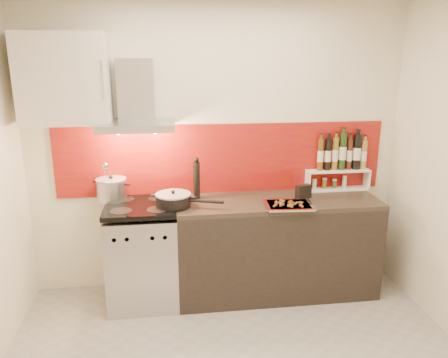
{
  "coord_description": "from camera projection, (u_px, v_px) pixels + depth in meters",
  "views": [
    {
      "loc": [
        -0.45,
        -2.48,
        2.13
      ],
      "look_at": [
        0.0,
        0.95,
        1.15
      ],
      "focal_mm": 35.0,
      "sensor_mm": 36.0,
      "label": 1
    }
  ],
  "objects": [
    {
      "name": "upper_cabinet",
      "position": [
        65.0,
        79.0,
        3.48
      ],
      "size": [
        0.7,
        0.35,
        0.72
      ],
      "primitive_type": "cube",
      "color": "beige",
      "rests_on": "back_wall"
    },
    {
      "name": "caddy_box",
      "position": [
        303.0,
        192.0,
        3.9
      ],
      "size": [
        0.16,
        0.11,
        0.12
      ],
      "primitive_type": "cube",
      "rotation": [
        0.0,
        0.0,
        0.4
      ],
      "color": "black",
      "rests_on": "counter"
    },
    {
      "name": "step_shelf",
      "position": [
        341.0,
        163.0,
        4.1
      ],
      "size": [
        0.61,
        0.17,
        0.55
      ],
      "color": "white",
      "rests_on": "counter"
    },
    {
      "name": "baking_tray",
      "position": [
        289.0,
        205.0,
        3.68
      ],
      "size": [
        0.42,
        0.34,
        0.03
      ],
      "color": "silver",
      "rests_on": "counter"
    },
    {
      "name": "stock_pot",
      "position": [
        112.0,
        189.0,
        3.81
      ],
      "size": [
        0.26,
        0.26,
        0.23
      ],
      "color": "#B7B7BA",
      "rests_on": "range_stove"
    },
    {
      "name": "range_hood",
      "position": [
        136.0,
        104.0,
        3.62
      ],
      "size": [
        0.62,
        0.5,
        0.61
      ],
      "color": "#B7B7BA",
      "rests_on": "back_wall"
    },
    {
      "name": "saute_pan",
      "position": [
        174.0,
        200.0,
        3.67
      ],
      "size": [
        0.57,
        0.3,
        0.14
      ],
      "color": "black",
      "rests_on": "range_stove"
    },
    {
      "name": "back_wall",
      "position": [
        218.0,
        150.0,
        3.98
      ],
      "size": [
        3.4,
        0.02,
        2.6
      ],
      "primitive_type": "cube",
      "color": "silver",
      "rests_on": "ground"
    },
    {
      "name": "pepper_mill",
      "position": [
        197.0,
        179.0,
        3.85
      ],
      "size": [
        0.06,
        0.06,
        0.38
      ],
      "color": "black",
      "rests_on": "counter"
    },
    {
      "name": "counter",
      "position": [
        276.0,
        246.0,
        3.99
      ],
      "size": [
        1.8,
        0.6,
        0.9
      ],
      "color": "black",
      "rests_on": "ground"
    },
    {
      "name": "backsplash",
      "position": [
        223.0,
        159.0,
        4.0
      ],
      "size": [
        3.0,
        0.02,
        0.64
      ],
      "primitive_type": "cube",
      "color": "maroon",
      "rests_on": "back_wall"
    },
    {
      "name": "range_stove",
      "position": [
        143.0,
        255.0,
        3.84
      ],
      "size": [
        0.6,
        0.6,
        0.91
      ],
      "color": "#B7B7BA",
      "rests_on": "ground"
    },
    {
      "name": "utensil_jar",
      "position": [
        107.0,
        191.0,
        3.72
      ],
      "size": [
        0.08,
        0.12,
        0.38
      ],
      "color": "silver",
      "rests_on": "range_stove"
    }
  ]
}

